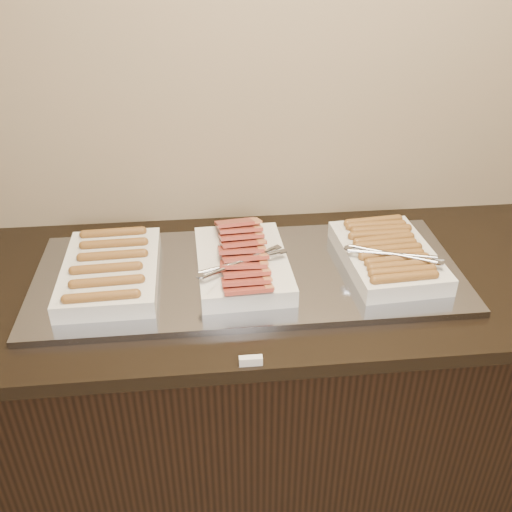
{
  "coord_description": "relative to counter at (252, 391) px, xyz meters",
  "views": [
    {
      "loc": [
        -0.12,
        0.79,
        1.81
      ],
      "look_at": [
        0.01,
        2.13,
        0.97
      ],
      "focal_mm": 40.0,
      "sensor_mm": 36.0,
      "label": 1
    }
  ],
  "objects": [
    {
      "name": "dish_center",
      "position": [
        -0.03,
        -0.0,
        0.5
      ],
      "size": [
        0.27,
        0.4,
        0.1
      ],
      "rotation": [
        0.0,
        0.0,
        0.03
      ],
      "color": "silver",
      "rests_on": "warming_tray"
    },
    {
      "name": "warming_tray",
      "position": [
        -0.01,
        0.0,
        0.46
      ],
      "size": [
        1.2,
        0.5,
        0.02
      ],
      "primitive_type": "cube",
      "color": "#8F929C",
      "rests_on": "counter"
    },
    {
      "name": "counter",
      "position": [
        0.0,
        0.0,
        0.0
      ],
      "size": [
        2.06,
        0.76,
        0.9
      ],
      "color": "black",
      "rests_on": "ground"
    },
    {
      "name": "label_holder",
      "position": [
        -0.04,
        -0.36,
        0.46
      ],
      "size": [
        0.05,
        0.02,
        0.02
      ],
      "primitive_type": "cube",
      "rotation": [
        0.0,
        0.0,
        -0.0
      ],
      "color": "silver",
      "rests_on": "counter"
    },
    {
      "name": "dish_right",
      "position": [
        0.39,
        -0.0,
        0.5
      ],
      "size": [
        0.28,
        0.39,
        0.08
      ],
      "rotation": [
        0.0,
        0.0,
        0.06
      ],
      "color": "silver",
      "rests_on": "warming_tray"
    },
    {
      "name": "dish_left",
      "position": [
        -0.39,
        0.0,
        0.5
      ],
      "size": [
        0.26,
        0.39,
        0.07
      ],
      "rotation": [
        0.0,
        0.0,
        0.01
      ],
      "color": "silver",
      "rests_on": "warming_tray"
    }
  ]
}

